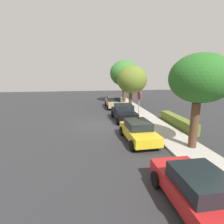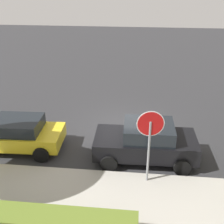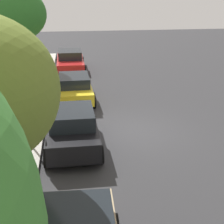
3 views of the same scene
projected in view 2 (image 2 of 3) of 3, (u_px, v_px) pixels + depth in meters
ground_plane at (122, 127)px, 13.58m from camera, size 60.00×60.00×0.00m
sidewalk_curb at (112, 195)px, 9.26m from camera, size 32.00×2.38×0.14m
stop_sign at (150, 135)px, 9.07m from camera, size 0.89×0.12×2.83m
parked_car_black at (146, 142)px, 10.94m from camera, size 3.98×2.08×1.56m
parked_car_yellow at (16, 134)px, 11.62m from camera, size 4.00×2.04×1.38m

